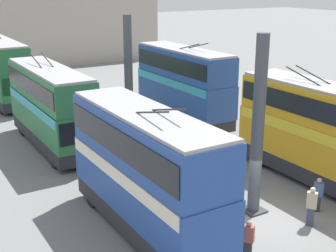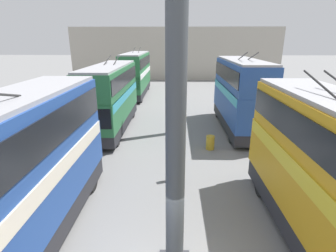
# 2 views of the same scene
# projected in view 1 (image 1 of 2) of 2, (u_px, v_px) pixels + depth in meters

# --- Properties ---
(ground_plane) EXTENTS (240.00, 240.00, 0.00)m
(ground_plane) POSITION_uv_depth(u_px,v_px,m) (266.00, 219.00, 20.28)
(ground_plane) COLOR slate
(depot_back_wall) EXTENTS (0.50, 36.00, 8.78)m
(depot_back_wall) POSITION_uv_depth(u_px,v_px,m) (17.00, 32.00, 52.22)
(depot_back_wall) COLOR #A8A093
(depot_back_wall) RESTS_ON ground_plane
(support_column_near) EXTENTS (0.97, 0.97, 7.90)m
(support_column_near) POSITION_uv_depth(u_px,v_px,m) (258.00, 130.00, 19.86)
(support_column_near) COLOR #42474C
(support_column_near) RESTS_ON ground_plane
(support_column_far) EXTENTS (0.97, 0.97, 7.90)m
(support_column_far) POSITION_uv_depth(u_px,v_px,m) (129.00, 80.00, 29.82)
(support_column_far) COLOR #42474C
(support_column_far) RESTS_ON ground_plane
(bus_left_near) EXTENTS (9.56, 2.54, 5.67)m
(bus_left_near) POSITION_uv_depth(u_px,v_px,m) (322.00, 128.00, 23.17)
(bus_left_near) COLOR black
(bus_left_near) RESTS_ON ground_plane
(bus_left_far) EXTENTS (9.22, 2.54, 5.95)m
(bus_left_far) POSITION_uv_depth(u_px,v_px,m) (184.00, 81.00, 33.38)
(bus_left_far) COLOR black
(bus_left_far) RESTS_ON ground_plane
(bus_right_near) EXTENTS (9.16, 2.54, 5.74)m
(bus_right_near) POSITION_uv_depth(u_px,v_px,m) (146.00, 165.00, 18.50)
(bus_right_near) COLOR black
(bus_right_near) RESTS_ON ground_plane
(bus_right_mid) EXTENTS (9.73, 2.54, 5.55)m
(bus_right_mid) POSITION_uv_depth(u_px,v_px,m) (51.00, 102.00, 28.34)
(bus_right_mid) COLOR black
(bus_right_mid) RESTS_ON ground_plane
(bus_right_far) EXTENTS (11.00, 2.54, 5.82)m
(bus_right_far) POSITION_uv_depth(u_px,v_px,m) (0.00, 67.00, 39.23)
(bus_right_far) COLOR black
(bus_right_far) RESTS_ON ground_plane
(person_by_right_row) EXTENTS (0.48, 0.44, 1.58)m
(person_by_right_row) POSITION_uv_depth(u_px,v_px,m) (248.00, 239.00, 17.15)
(person_by_right_row) COLOR #2D2D33
(person_by_right_row) RESTS_ON ground_plane
(person_by_left_row) EXTENTS (0.47, 0.46, 1.60)m
(person_by_left_row) POSITION_uv_depth(u_px,v_px,m) (318.00, 194.00, 20.74)
(person_by_left_row) COLOR #2D2D33
(person_by_left_row) RESTS_ON ground_plane
(person_aisle_midway) EXTENTS (0.37, 0.48, 1.57)m
(person_aisle_midway) POSITION_uv_depth(u_px,v_px,m) (189.00, 158.00, 25.02)
(person_aisle_midway) COLOR #473D33
(person_aisle_midway) RESTS_ON ground_plane
(person_aisle_foreground) EXTENTS (0.48, 0.44, 1.75)m
(person_aisle_foreground) POSITION_uv_depth(u_px,v_px,m) (311.00, 205.00, 19.49)
(person_aisle_foreground) COLOR #384251
(person_aisle_foreground) RESTS_ON ground_plane
(oil_drum) EXTENTS (0.56, 0.56, 0.90)m
(oil_drum) POSITION_uv_depth(u_px,v_px,m) (184.00, 137.00, 29.46)
(oil_drum) COLOR #B28E23
(oil_drum) RESTS_ON ground_plane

